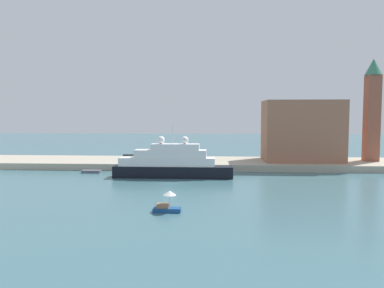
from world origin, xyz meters
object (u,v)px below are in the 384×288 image
work_barge (91,171)px  parked_car (129,158)px  small_motorboat (167,204)px  harbor_building (302,131)px  person_figure (148,159)px  bell_tower (372,106)px  mooring_bollard (169,162)px  large_yacht (171,164)px

work_barge → parked_car: (6.14, 11.37, 1.96)m
small_motorboat → harbor_building: bearing=58.7°
parked_car → person_figure: parked_car is taller
harbor_building → person_figure: size_ratio=12.30×
small_motorboat → bell_tower: size_ratio=0.15×
mooring_bollard → harbor_building: bearing=14.5°
harbor_building → bell_tower: size_ratio=0.74×
small_motorboat → work_barge: small_motorboat is taller
bell_tower → small_motorboat: bearing=-134.0°
work_barge → mooring_bollard: bearing=14.8°
large_yacht → person_figure: 15.36m
bell_tower → person_figure: bearing=-174.3°
small_motorboat → person_figure: bearing=103.8°
parked_car → person_figure: bearing=-30.2°
work_barge → parked_car: size_ratio=0.94×
large_yacht → harbor_building: 36.69m
harbor_building → mooring_bollard: bearing=-165.5°
harbor_building → bell_tower: 18.58m
small_motorboat → parked_car: size_ratio=0.83×
parked_car → mooring_bollard: (11.08, -6.83, -0.26)m
small_motorboat → harbor_building: 55.33m
small_motorboat → bell_tower: bearing=46.0°
work_barge → mooring_bollard: (17.21, 4.54, 1.70)m
parked_car → person_figure: (5.40, -3.14, 0.04)m
work_barge → parked_car: bearing=61.6°
large_yacht → mooring_bollard: bearing=100.6°
work_barge → bell_tower: 70.75m
work_barge → person_figure: bearing=35.5°
harbor_building → parked_car: bearing=-177.8°
harbor_building → bell_tower: (17.48, 0.71, 6.26)m
person_figure → bell_tower: bearing=5.7°
harbor_building → person_figure: harbor_building is taller
bell_tower → parked_car: size_ratio=5.69×
parked_car → mooring_bollard: bearing=-31.6°
small_motorboat → work_barge: (-21.82, 33.69, -0.79)m
harbor_building → mooring_bollard: 34.86m
mooring_bollard → person_figure: bearing=147.0°
harbor_building → person_figure: bearing=-172.9°
work_barge → harbor_building: 52.67m
small_motorboat → person_figure: size_ratio=2.42×
large_yacht → work_barge: large_yacht is taller
large_yacht → bell_tower: bell_tower is taller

